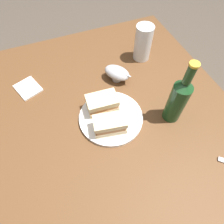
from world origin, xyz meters
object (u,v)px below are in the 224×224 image
object	(u,v)px
sandwich_half_left	(102,103)
gravy_boat	(117,73)
sandwich_half_right	(110,124)
pint_glass	(143,45)
napkin	(28,88)
plate	(111,117)
cider_bottle	(178,99)

from	to	relation	value
sandwich_half_left	gravy_boat	distance (m)	0.18
sandwich_half_right	gravy_boat	size ratio (longest dim) A/B	0.93
pint_glass	sandwich_half_left	bearing A→B (deg)	128.46
gravy_boat	napkin	distance (m)	0.40
sandwich_half_left	napkin	world-z (taller)	sandwich_half_left
plate	sandwich_half_left	bearing A→B (deg)	17.33
plate	gravy_boat	world-z (taller)	gravy_boat
plate	pint_glass	world-z (taller)	pint_glass
plate	sandwich_half_left	world-z (taller)	sandwich_half_left
plate	sandwich_half_right	distance (m)	0.07
sandwich_half_left	plate	bearing A→B (deg)	-162.67
pint_glass	cider_bottle	xyz separation A→B (m)	(-0.36, 0.05, 0.04)
plate	sandwich_half_right	size ratio (longest dim) A/B	1.96
sandwich_half_right	cider_bottle	bearing A→B (deg)	-96.46
cider_bottle	napkin	size ratio (longest dim) A/B	2.53
gravy_boat	pint_glass	bearing A→B (deg)	-60.51
pint_glass	gravy_boat	size ratio (longest dim) A/B	1.22
sandwich_half_left	cider_bottle	xyz separation A→B (m)	(-0.13, -0.24, 0.06)
plate	pint_glass	size ratio (longest dim) A/B	1.49
gravy_boat	sandwich_half_right	bearing A→B (deg)	151.54
pint_glass	cider_bottle	distance (m)	0.36
sandwich_half_left	napkin	bearing A→B (deg)	49.61
sandwich_half_right	gravy_boat	distance (m)	0.27
sandwich_half_right	napkin	distance (m)	0.42
sandwich_half_left	gravy_boat	size ratio (longest dim) A/B	0.91
gravy_boat	cider_bottle	bearing A→B (deg)	-154.85
plate	cider_bottle	size ratio (longest dim) A/B	0.91
pint_glass	cider_bottle	size ratio (longest dim) A/B	0.61
plate	sandwich_half_right	bearing A→B (deg)	154.14
sandwich_half_right	pint_glass	size ratio (longest dim) A/B	0.76
plate	pint_glass	distance (m)	0.40
sandwich_half_right	cider_bottle	xyz separation A→B (m)	(-0.03, -0.25, 0.06)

